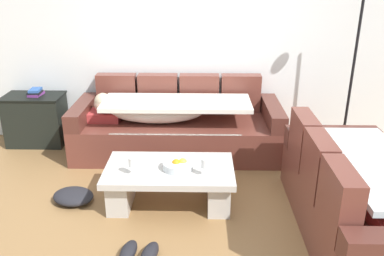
{
  "coord_description": "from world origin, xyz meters",
  "views": [
    {
      "loc": [
        0.16,
        -2.91,
        2.12
      ],
      "look_at": [
        0.08,
        1.03,
        0.55
      ],
      "focal_mm": 37.99,
      "sensor_mm": 36.0,
      "label": 1
    }
  ],
  "objects_px": {
    "couch_along_wall": "(174,127)",
    "side_cabinet": "(36,120)",
    "wine_glass_near_left": "(132,163)",
    "floor_lamp": "(351,63)",
    "coffee_table": "(170,181)",
    "pair_of_shoes": "(139,252)",
    "crumpled_garment": "(73,196)",
    "wine_glass_near_right": "(205,164)",
    "book_stack_on_cabinet": "(35,92)",
    "fruit_bowl": "(178,165)",
    "couch_near_window": "(359,200)",
    "open_magazine": "(196,162)"
  },
  "relations": [
    {
      "from": "pair_of_shoes",
      "to": "crumpled_garment",
      "type": "bearing_deg",
      "value": 133.35
    },
    {
      "from": "couch_along_wall",
      "to": "open_magazine",
      "type": "height_order",
      "value": "couch_along_wall"
    },
    {
      "from": "coffee_table",
      "to": "wine_glass_near_right",
      "type": "bearing_deg",
      "value": -24.35
    },
    {
      "from": "side_cabinet",
      "to": "couch_along_wall",
      "type": "bearing_deg",
      "value": -7.29
    },
    {
      "from": "wine_glass_near_right",
      "to": "pair_of_shoes",
      "type": "distance_m",
      "value": 0.94
    },
    {
      "from": "couch_near_window",
      "to": "pair_of_shoes",
      "type": "xyz_separation_m",
      "value": [
        -1.78,
        -0.33,
        -0.29
      ]
    },
    {
      "from": "wine_glass_near_left",
      "to": "open_magazine",
      "type": "bearing_deg",
      "value": 23.14
    },
    {
      "from": "book_stack_on_cabinet",
      "to": "pair_of_shoes",
      "type": "relative_size",
      "value": 0.64
    },
    {
      "from": "couch_near_window",
      "to": "wine_glass_near_left",
      "type": "xyz_separation_m",
      "value": [
        -1.91,
        0.32,
        0.16
      ]
    },
    {
      "from": "wine_glass_near_right",
      "to": "pair_of_shoes",
      "type": "relative_size",
      "value": 0.49
    },
    {
      "from": "coffee_table",
      "to": "crumpled_garment",
      "type": "height_order",
      "value": "coffee_table"
    },
    {
      "from": "wine_glass_near_left",
      "to": "wine_glass_near_right",
      "type": "height_order",
      "value": "same"
    },
    {
      "from": "coffee_table",
      "to": "wine_glass_near_left",
      "type": "xyz_separation_m",
      "value": [
        -0.32,
        -0.14,
        0.26
      ]
    },
    {
      "from": "wine_glass_near_left",
      "to": "floor_lamp",
      "type": "xyz_separation_m",
      "value": [
        2.29,
        1.31,
        0.62
      ]
    },
    {
      "from": "couch_near_window",
      "to": "wine_glass_near_right",
      "type": "relative_size",
      "value": 11.54
    },
    {
      "from": "couch_along_wall",
      "to": "side_cabinet",
      "type": "distance_m",
      "value": 1.77
    },
    {
      "from": "open_magazine",
      "to": "couch_near_window",
      "type": "bearing_deg",
      "value": -23.16
    },
    {
      "from": "floor_lamp",
      "to": "pair_of_shoes",
      "type": "bearing_deg",
      "value": -137.72
    },
    {
      "from": "book_stack_on_cabinet",
      "to": "crumpled_garment",
      "type": "bearing_deg",
      "value": -59.77
    },
    {
      "from": "fruit_bowl",
      "to": "open_magazine",
      "type": "relative_size",
      "value": 1.0
    },
    {
      "from": "couch_near_window",
      "to": "side_cabinet",
      "type": "xyz_separation_m",
      "value": [
        -3.38,
        1.85,
        -0.01
      ]
    },
    {
      "from": "wine_glass_near_right",
      "to": "fruit_bowl",
      "type": "bearing_deg",
      "value": 153.4
    },
    {
      "from": "couch_along_wall",
      "to": "side_cabinet",
      "type": "height_order",
      "value": "couch_along_wall"
    },
    {
      "from": "side_cabinet",
      "to": "crumpled_garment",
      "type": "height_order",
      "value": "side_cabinet"
    },
    {
      "from": "wine_glass_near_left",
      "to": "floor_lamp",
      "type": "bearing_deg",
      "value": 29.72
    },
    {
      "from": "fruit_bowl",
      "to": "wine_glass_near_left",
      "type": "distance_m",
      "value": 0.43
    },
    {
      "from": "side_cabinet",
      "to": "book_stack_on_cabinet",
      "type": "distance_m",
      "value": 0.36
    },
    {
      "from": "wine_glass_near_left",
      "to": "pair_of_shoes",
      "type": "distance_m",
      "value": 0.81
    },
    {
      "from": "coffee_table",
      "to": "crumpled_garment",
      "type": "bearing_deg",
      "value": -179.7
    },
    {
      "from": "book_stack_on_cabinet",
      "to": "floor_lamp",
      "type": "distance_m",
      "value": 3.75
    },
    {
      "from": "side_cabinet",
      "to": "crumpled_garment",
      "type": "xyz_separation_m",
      "value": [
        0.85,
        -1.39,
        -0.26
      ]
    },
    {
      "from": "couch_near_window",
      "to": "pair_of_shoes",
      "type": "bearing_deg",
      "value": 100.62
    },
    {
      "from": "wine_glass_near_right",
      "to": "open_magazine",
      "type": "xyz_separation_m",
      "value": [
        -0.08,
        0.25,
        -0.11
      ]
    },
    {
      "from": "book_stack_on_cabinet",
      "to": "crumpled_garment",
      "type": "relative_size",
      "value": 0.54
    },
    {
      "from": "couch_along_wall",
      "to": "fruit_bowl",
      "type": "bearing_deg",
      "value": -84.61
    },
    {
      "from": "couch_along_wall",
      "to": "side_cabinet",
      "type": "xyz_separation_m",
      "value": [
        -1.76,
        0.23,
        -0.01
      ]
    },
    {
      "from": "couch_along_wall",
      "to": "floor_lamp",
      "type": "bearing_deg",
      "value": 0.01
    },
    {
      "from": "couch_near_window",
      "to": "fruit_bowl",
      "type": "relative_size",
      "value": 6.84
    },
    {
      "from": "wine_glass_near_right",
      "to": "side_cabinet",
      "type": "distance_m",
      "value": 2.62
    },
    {
      "from": "coffee_table",
      "to": "pair_of_shoes",
      "type": "xyz_separation_m",
      "value": [
        -0.19,
        -0.8,
        -0.19
      ]
    },
    {
      "from": "crumpled_garment",
      "to": "wine_glass_near_right",
      "type": "bearing_deg",
      "value": -6.49
    },
    {
      "from": "wine_glass_near_left",
      "to": "couch_along_wall",
      "type": "bearing_deg",
      "value": 77.48
    },
    {
      "from": "fruit_bowl",
      "to": "book_stack_on_cabinet",
      "type": "height_order",
      "value": "book_stack_on_cabinet"
    },
    {
      "from": "floor_lamp",
      "to": "coffee_table",
      "type": "bearing_deg",
      "value": -149.43
    },
    {
      "from": "couch_near_window",
      "to": "coffee_table",
      "type": "height_order",
      "value": "couch_near_window"
    },
    {
      "from": "coffee_table",
      "to": "open_magazine",
      "type": "xyz_separation_m",
      "value": [
        0.25,
        0.1,
        0.15
      ]
    },
    {
      "from": "side_cabinet",
      "to": "crumpled_garment",
      "type": "bearing_deg",
      "value": -58.52
    },
    {
      "from": "fruit_bowl",
      "to": "side_cabinet",
      "type": "relative_size",
      "value": 0.39
    },
    {
      "from": "couch_along_wall",
      "to": "coffee_table",
      "type": "relative_size",
      "value": 2.03
    },
    {
      "from": "fruit_bowl",
      "to": "wine_glass_near_right",
      "type": "xyz_separation_m",
      "value": [
        0.24,
        -0.12,
        0.08
      ]
    }
  ]
}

